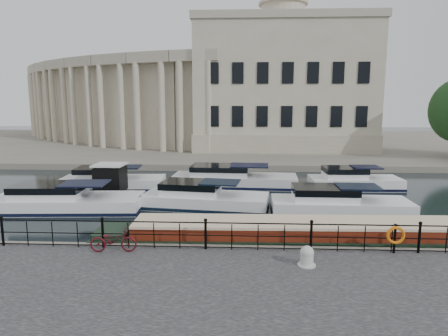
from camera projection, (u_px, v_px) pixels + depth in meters
The scene contains 10 objects.
ground_plane at pixel (211, 242), 17.64m from camera, with size 160.00×160.00×0.00m, color black.
far_bank at pixel (233, 143), 56.01m from camera, with size 120.00×42.00×0.55m, color #6B665B.
railing at pixel (206, 233), 15.23m from camera, with size 24.14×0.14×1.22m.
civic_building at pixel (225, 94), 50.70m from camera, with size 53.55×31.84×16.85m.
bicycle at pixel (113, 240), 14.98m from camera, with size 0.61×1.74×0.91m, color #4B0D15.
mooring_bollard at pixel (307, 256), 13.74m from camera, with size 0.63×0.63×0.71m.
life_ring_post at pixel (396, 236), 14.75m from camera, with size 0.69×0.19×1.12m.
narrowboat at pixel (295, 240), 16.85m from camera, with size 17.03×2.60×1.62m.
harbour_hut at pixel (111, 181), 26.28m from camera, with size 2.70×2.27×2.16m.
cabin_cruisers at pixel (209, 192), 25.73m from camera, with size 25.46×10.51×1.99m.
Camera 1 is at (1.40, -16.80, 6.17)m, focal length 32.00 mm.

